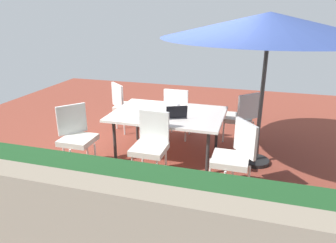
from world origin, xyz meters
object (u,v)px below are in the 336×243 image
chair_south (178,110)px  chair_northeast (76,135)px  chair_north (151,143)px  chair_southeast (125,104)px  laptop (176,115)px  cup (178,106)px  patio_umbrella (269,26)px  chair_northwest (235,154)px  chair_southwest (241,116)px  dining_table (168,116)px

chair_south → chair_northeast: (1.15, 1.58, 0.00)m
chair_south → chair_north: size_ratio=1.00×
chair_southeast → laptop: size_ratio=2.49×
chair_south → cup: 0.61m
patio_umbrella → chair_southeast: (2.54, -0.71, -1.55)m
chair_north → chair_northwest: bearing=-0.1°
chair_south → chair_southwest: (-1.15, -0.01, 0.00)m
chair_south → laptop: chair_south is taller
dining_table → chair_north: size_ratio=1.81×
chair_north → laptop: chair_north is taller
chair_southwest → laptop: size_ratio=2.49×
dining_table → chair_northeast: bearing=35.0°
dining_table → patio_umbrella: bearing=-175.2°
laptop → cup: size_ratio=3.84×
cup → chair_south: bearing=-75.6°
patio_umbrella → chair_south: 2.21m
patio_umbrella → chair_south: size_ratio=3.08×
chair_north → patio_umbrella: bearing=34.5°
patio_umbrella → chair_southeast: patio_umbrella is taller
chair_northwest → chair_southwest: 1.60m
chair_northeast → chair_north: bearing=-48.9°
chair_south → laptop: (-0.22, 0.95, 0.24)m
chair_south → laptop: size_ratio=2.49×
chair_north → cup: chair_north is taller
dining_table → patio_umbrella: size_ratio=0.59×
cup → patio_umbrella: bearing=175.8°
laptop → cup: bearing=-103.1°
chair_south → chair_southeast: bearing=-4.8°
chair_southeast → chair_northeast: size_ratio=1.00×
chair_south → chair_southwest: 1.15m
chair_northwest → laptop: 1.17m
patio_umbrella → chair_southwest: bearing=-65.4°
chair_northwest → chair_north: 1.16m
cup → chair_southwest: bearing=-151.7°
chair_northeast → laptop: chair_northeast is taller
chair_south → chair_northwest: same height
chair_south → chair_southeast: 1.10m
laptop → chair_southwest: bearing=-158.5°
chair_northeast → chair_south: bearing=4.0°
chair_northwest → cup: (1.04, -1.05, 0.24)m
dining_table → chair_southeast: bearing=-36.4°
chair_south → cup: chair_south is taller
patio_umbrella → cup: size_ratio=29.52×
chair_south → chair_southeast: same height
dining_table → chair_south: chair_south is taller
chair_northwest → chair_northeast: 2.32m
patio_umbrella → laptop: size_ratio=7.68×
chair_northeast → cup: bearing=-10.9°
chair_south → chair_northeast: 1.95m
chair_northwest → laptop: (0.95, -0.64, 0.24)m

